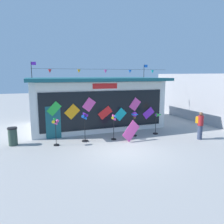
{
  "coord_description": "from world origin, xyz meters",
  "views": [
    {
      "loc": [
        -4.31,
        -9.73,
        3.87
      ],
      "look_at": [
        0.54,
        3.21,
        1.5
      ],
      "focal_mm": 34.86,
      "sensor_mm": 36.0,
      "label": 1
    }
  ],
  "objects_px": {
    "wind_spinner_far_left": "(56,126)",
    "display_kite_on_ground": "(131,131)",
    "person_near_camera": "(200,125)",
    "kite_shop_building": "(93,101)",
    "wind_spinner_left": "(85,122)",
    "wind_spinner_right": "(158,119)",
    "trash_bin": "(13,136)",
    "wind_spinner_center_left": "(114,123)",
    "wind_spinner_center_right": "(135,118)"
  },
  "relations": [
    {
      "from": "wind_spinner_center_left",
      "to": "trash_bin",
      "type": "distance_m",
      "value": 5.73
    },
    {
      "from": "wind_spinner_right",
      "to": "trash_bin",
      "type": "distance_m",
      "value": 8.88
    },
    {
      "from": "person_near_camera",
      "to": "kite_shop_building",
      "type": "bearing_deg",
      "value": 89.01
    },
    {
      "from": "wind_spinner_center_left",
      "to": "trash_bin",
      "type": "bearing_deg",
      "value": 169.56
    },
    {
      "from": "kite_shop_building",
      "to": "wind_spinner_far_left",
      "type": "distance_m",
      "value": 5.48
    },
    {
      "from": "wind_spinner_left",
      "to": "trash_bin",
      "type": "height_order",
      "value": "wind_spinner_left"
    },
    {
      "from": "wind_spinner_center_left",
      "to": "trash_bin",
      "type": "relative_size",
      "value": 1.56
    },
    {
      "from": "wind_spinner_center_right",
      "to": "display_kite_on_ground",
      "type": "relative_size",
      "value": 1.37
    },
    {
      "from": "kite_shop_building",
      "to": "wind_spinner_left",
      "type": "height_order",
      "value": "kite_shop_building"
    },
    {
      "from": "display_kite_on_ground",
      "to": "wind_spinner_right",
      "type": "bearing_deg",
      "value": 20.3
    },
    {
      "from": "wind_spinner_center_right",
      "to": "wind_spinner_right",
      "type": "height_order",
      "value": "wind_spinner_center_right"
    },
    {
      "from": "person_near_camera",
      "to": "display_kite_on_ground",
      "type": "xyz_separation_m",
      "value": [
        -4.07,
        1.09,
        -0.27
      ]
    },
    {
      "from": "display_kite_on_ground",
      "to": "person_near_camera",
      "type": "bearing_deg",
      "value": -14.93
    },
    {
      "from": "wind_spinner_far_left",
      "to": "wind_spinner_right",
      "type": "xyz_separation_m",
      "value": [
        6.59,
        0.16,
        -0.09
      ]
    },
    {
      "from": "kite_shop_building",
      "to": "wind_spinner_left",
      "type": "distance_m",
      "value": 4.47
    },
    {
      "from": "wind_spinner_center_right",
      "to": "wind_spinner_right",
      "type": "distance_m",
      "value": 1.71
    },
    {
      "from": "wind_spinner_right",
      "to": "person_near_camera",
      "type": "xyz_separation_m",
      "value": [
        1.7,
        -1.96,
        -0.11
      ]
    },
    {
      "from": "wind_spinner_far_left",
      "to": "kite_shop_building",
      "type": "bearing_deg",
      "value": 51.82
    },
    {
      "from": "wind_spinner_far_left",
      "to": "wind_spinner_left",
      "type": "xyz_separation_m",
      "value": [
        1.67,
        0.18,
        0.1
      ]
    },
    {
      "from": "wind_spinner_center_right",
      "to": "trash_bin",
      "type": "relative_size",
      "value": 1.55
    },
    {
      "from": "wind_spinner_center_left",
      "to": "display_kite_on_ground",
      "type": "relative_size",
      "value": 1.37
    },
    {
      "from": "wind_spinner_center_left",
      "to": "person_near_camera",
      "type": "distance_m",
      "value": 5.21
    },
    {
      "from": "kite_shop_building",
      "to": "wind_spinner_right",
      "type": "bearing_deg",
      "value": -51.68
    },
    {
      "from": "kite_shop_building",
      "to": "wind_spinner_right",
      "type": "xyz_separation_m",
      "value": [
        3.24,
        -4.1,
        -0.85
      ]
    },
    {
      "from": "kite_shop_building",
      "to": "person_near_camera",
      "type": "xyz_separation_m",
      "value": [
        4.94,
        -6.06,
        -0.96
      ]
    },
    {
      "from": "wind_spinner_center_right",
      "to": "person_near_camera",
      "type": "bearing_deg",
      "value": -30.72
    },
    {
      "from": "wind_spinner_right",
      "to": "wind_spinner_center_left",
      "type": "bearing_deg",
      "value": -175.04
    },
    {
      "from": "person_near_camera",
      "to": "display_kite_on_ground",
      "type": "bearing_deg",
      "value": 124.91
    },
    {
      "from": "person_near_camera",
      "to": "wind_spinner_far_left",
      "type": "bearing_deg",
      "value": 127.6
    },
    {
      "from": "wind_spinner_right",
      "to": "wind_spinner_left",
      "type": "bearing_deg",
      "value": 179.88
    },
    {
      "from": "kite_shop_building",
      "to": "wind_spinner_center_right",
      "type": "bearing_deg",
      "value": -69.1
    },
    {
      "from": "wind_spinner_center_left",
      "to": "wind_spinner_center_right",
      "type": "height_order",
      "value": "wind_spinner_center_left"
    },
    {
      "from": "wind_spinner_far_left",
      "to": "wind_spinner_right",
      "type": "distance_m",
      "value": 6.6
    },
    {
      "from": "wind_spinner_left",
      "to": "wind_spinner_center_right",
      "type": "bearing_deg",
      "value": 0.75
    },
    {
      "from": "display_kite_on_ground",
      "to": "wind_spinner_far_left",
      "type": "bearing_deg",
      "value": 170.41
    },
    {
      "from": "trash_bin",
      "to": "display_kite_on_ground",
      "type": "relative_size",
      "value": 0.88
    },
    {
      "from": "wind_spinner_left",
      "to": "wind_spinner_right",
      "type": "height_order",
      "value": "wind_spinner_left"
    },
    {
      "from": "wind_spinner_right",
      "to": "trash_bin",
      "type": "bearing_deg",
      "value": 175.12
    },
    {
      "from": "wind_spinner_center_left",
      "to": "person_near_camera",
      "type": "height_order",
      "value": "person_near_camera"
    },
    {
      "from": "wind_spinner_far_left",
      "to": "wind_spinner_center_right",
      "type": "bearing_deg",
      "value": 2.54
    },
    {
      "from": "wind_spinner_right",
      "to": "display_kite_on_ground",
      "type": "relative_size",
      "value": 1.21
    },
    {
      "from": "person_near_camera",
      "to": "trash_bin",
      "type": "distance_m",
      "value": 10.88
    },
    {
      "from": "wind_spinner_left",
      "to": "wind_spinner_right",
      "type": "relative_size",
      "value": 1.26
    },
    {
      "from": "kite_shop_building",
      "to": "display_kite_on_ground",
      "type": "height_order",
      "value": "kite_shop_building"
    },
    {
      "from": "wind_spinner_left",
      "to": "trash_bin",
      "type": "bearing_deg",
      "value": 169.25
    },
    {
      "from": "wind_spinner_right",
      "to": "person_near_camera",
      "type": "distance_m",
      "value": 2.6
    },
    {
      "from": "wind_spinner_left",
      "to": "wind_spinner_far_left",
      "type": "bearing_deg",
      "value": -174.03
    },
    {
      "from": "wind_spinner_center_right",
      "to": "wind_spinner_right",
      "type": "relative_size",
      "value": 1.13
    },
    {
      "from": "wind_spinner_far_left",
      "to": "display_kite_on_ground",
      "type": "xyz_separation_m",
      "value": [
        4.22,
        -0.71,
        -0.47
      ]
    },
    {
      "from": "wind_spinner_right",
      "to": "person_near_camera",
      "type": "relative_size",
      "value": 0.83
    }
  ]
}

